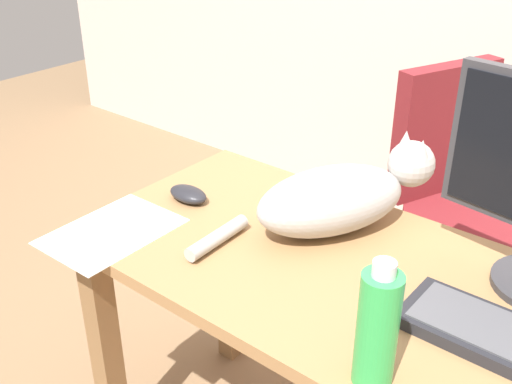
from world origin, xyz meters
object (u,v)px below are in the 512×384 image
office_chair (460,245)px  cat (340,196)px  computer_mouse (188,194)px  spray_bottle (377,328)px

office_chair → cat: (-0.11, -0.57, 0.37)m
computer_mouse → spray_bottle: size_ratio=0.48×
cat → spray_bottle: (0.30, -0.37, 0.03)m
cat → spray_bottle: bearing=-51.2°
office_chair → spray_bottle: 1.04m
cat → computer_mouse: cat is taller
computer_mouse → cat: bearing=19.7°
office_chair → computer_mouse: size_ratio=8.66×
spray_bottle → cat: bearing=128.8°
office_chair → computer_mouse: office_chair is taller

